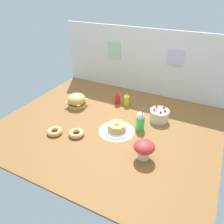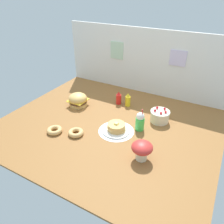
# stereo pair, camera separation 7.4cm
# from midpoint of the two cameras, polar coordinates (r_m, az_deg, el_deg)

# --- Properties ---
(ground_plane) EXTENTS (2.36, 2.00, 0.02)m
(ground_plane) POSITION_cam_midpoint_polar(r_m,az_deg,el_deg) (2.47, -0.09, -3.54)
(ground_plane) COLOR brown
(back_wall) EXTENTS (2.36, 0.04, 0.88)m
(back_wall) POSITION_cam_midpoint_polar(r_m,az_deg,el_deg) (3.09, 9.10, 12.81)
(back_wall) COLOR silver
(back_wall) RESTS_ON ground_plane
(doily_mat) EXTENTS (0.39, 0.39, 0.00)m
(doily_mat) POSITION_cam_midpoint_polar(r_m,az_deg,el_deg) (2.37, 2.00, -4.96)
(doily_mat) COLOR white
(doily_mat) RESTS_ON ground_plane
(burger) EXTENTS (0.23, 0.23, 0.17)m
(burger) POSITION_cam_midpoint_polar(r_m,az_deg,el_deg) (2.84, -8.13, 3.17)
(burger) COLOR #DBA859
(burger) RESTS_ON ground_plane
(pancake_stack) EXTENTS (0.30, 0.30, 0.10)m
(pancake_stack) POSITION_cam_midpoint_polar(r_m,az_deg,el_deg) (2.35, 2.05, -4.17)
(pancake_stack) COLOR white
(pancake_stack) RESTS_ON doily_mat
(layer_cake) EXTENTS (0.22, 0.22, 0.16)m
(layer_cake) POSITION_cam_midpoint_polar(r_m,az_deg,el_deg) (2.56, 13.14, -1.05)
(layer_cake) COLOR beige
(layer_cake) RESTS_ON ground_plane
(ketchup_bottle) EXTENTS (0.07, 0.07, 0.18)m
(ketchup_bottle) POSITION_cam_midpoint_polar(r_m,az_deg,el_deg) (2.85, 2.49, 3.61)
(ketchup_bottle) COLOR red
(ketchup_bottle) RESTS_ON ground_plane
(mustard_bottle) EXTENTS (0.07, 0.07, 0.18)m
(mustard_bottle) POSITION_cam_midpoint_polar(r_m,az_deg,el_deg) (2.81, 5.00, 3.11)
(mustard_bottle) COLOR yellow
(mustard_bottle) RESTS_ON ground_plane
(cream_soda_cup) EXTENTS (0.10, 0.10, 0.26)m
(cream_soda_cup) POSITION_cam_midpoint_polar(r_m,az_deg,el_deg) (2.36, 8.19, -2.42)
(cream_soda_cup) COLOR green
(cream_soda_cup) RESTS_ON ground_plane
(donut_pink_glaze) EXTENTS (0.16, 0.16, 0.05)m
(donut_pink_glaze) POSITION_cam_midpoint_polar(r_m,az_deg,el_deg) (2.41, -13.90, -4.63)
(donut_pink_glaze) COLOR tan
(donut_pink_glaze) RESTS_ON ground_plane
(donut_chocolate) EXTENTS (0.16, 0.16, 0.05)m
(donut_chocolate) POSITION_cam_midpoint_polar(r_m,az_deg,el_deg) (2.33, -8.51, -5.33)
(donut_chocolate) COLOR tan
(donut_chocolate) RESTS_ON ground_plane
(mushroom_stool) EXTENTS (0.19, 0.19, 0.18)m
(mushroom_stool) POSITION_cam_midpoint_polar(r_m,az_deg,el_deg) (1.99, 8.88, -9.51)
(mushroom_stool) COLOR beige
(mushroom_stool) RESTS_ON ground_plane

